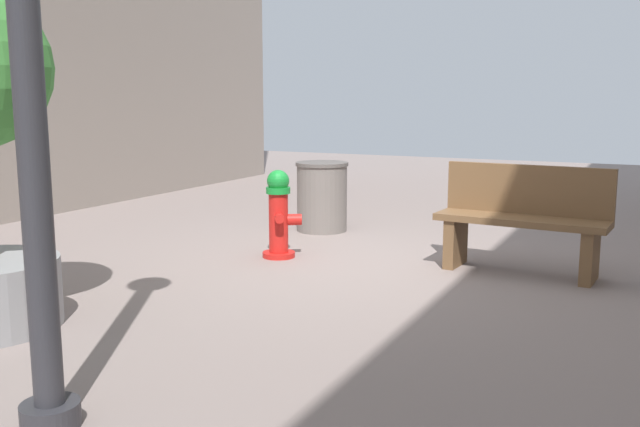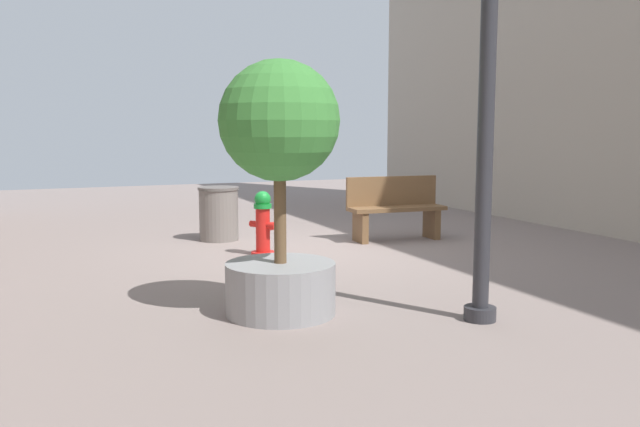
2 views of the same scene
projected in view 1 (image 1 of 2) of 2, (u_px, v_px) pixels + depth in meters
ground_plane at (351, 263)px, 6.63m from camera, size 23.40×23.40×0.00m
fire_hydrant at (279, 214)px, 6.82m from camera, size 0.38×0.39×0.86m
bench_near at (523, 218)px, 6.22m from camera, size 1.50×0.55×0.95m
trash_bin at (322, 196)px, 8.18m from camera, size 0.61×0.61×0.80m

